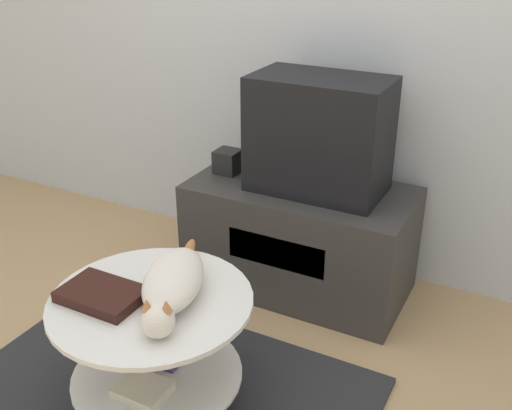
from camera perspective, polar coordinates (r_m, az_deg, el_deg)
wall_back at (r=2.95m, az=5.32°, el=18.54°), size 8.00×0.05×2.60m
tv_stand at (r=2.90m, az=4.17°, el=-3.12°), size 1.04×0.54×0.53m
tv at (r=2.68m, az=6.03°, el=6.63°), size 0.60×0.35×0.52m
speaker at (r=2.93m, az=-2.72°, el=4.17°), size 0.11×0.11×0.11m
coffee_table at (r=2.19m, az=-9.71°, el=-12.45°), size 0.70×0.70×0.46m
dvd_box at (r=2.12m, az=-14.44°, el=-8.25°), size 0.28×0.19×0.04m
cat at (r=2.05m, az=-7.98°, el=-7.39°), size 0.33×0.58×0.13m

